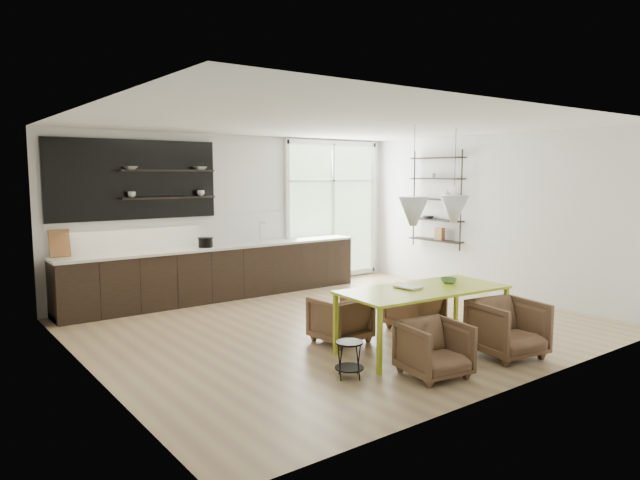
{
  "coord_description": "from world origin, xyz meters",
  "views": [
    {
      "loc": [
        -5.13,
        -6.33,
        2.21
      ],
      "look_at": [
        0.07,
        0.6,
        1.19
      ],
      "focal_mm": 32.0,
      "sensor_mm": 36.0,
      "label": 1
    }
  ],
  "objects": [
    {
      "name": "table_book",
      "position": [
        -0.18,
        -1.42,
        0.8
      ],
      "size": [
        0.26,
        0.34,
        0.03
      ],
      "primitive_type": "imported",
      "rotation": [
        0.0,
        0.0,
        0.08
      ],
      "color": "white",
      "rests_on": "dining_table"
    },
    {
      "name": "armchair_front_left",
      "position": [
        -0.53,
        -2.27,
        0.3
      ],
      "size": [
        0.74,
        0.76,
        0.61
      ],
      "primitive_type": "imported",
      "rotation": [
        0.0,
        0.0,
        -0.16
      ],
      "color": "brown",
      "rests_on": "ground"
    },
    {
      "name": "armchair_back_left",
      "position": [
        -0.53,
        -0.65,
        0.31
      ],
      "size": [
        0.7,
        0.72,
        0.61
      ],
      "primitive_type": "imported",
      "rotation": [
        0.0,
        0.0,
        3.22
      ],
      "color": "brown",
      "rests_on": "ground"
    },
    {
      "name": "armchair_front_right",
      "position": [
        0.7,
        -2.33,
        0.34
      ],
      "size": [
        0.85,
        0.87,
        0.69
      ],
      "primitive_type": "imported",
      "rotation": [
        0.0,
        0.0,
        -0.17
      ],
      "color": "brown",
      "rests_on": "ground"
    },
    {
      "name": "table_bowl",
      "position": [
        0.61,
        -1.48,
        0.81
      ],
      "size": [
        0.28,
        0.28,
        0.07
      ],
      "primitive_type": "imported",
      "rotation": [
        0.0,
        0.0,
        -0.42
      ],
      "color": "#5B884F",
      "rests_on": "dining_table"
    },
    {
      "name": "room",
      "position": [
        0.58,
        1.1,
        1.46
      ],
      "size": [
        7.02,
        6.01,
        2.91
      ],
      "color": "tan",
      "rests_on": "ground"
    },
    {
      "name": "kitchen_run",
      "position": [
        -0.69,
        2.69,
        0.6
      ],
      "size": [
        5.54,
        0.69,
        2.75
      ],
      "color": "black",
      "rests_on": "ground"
    },
    {
      "name": "wire_stool",
      "position": [
        -1.3,
        -1.75,
        0.26
      ],
      "size": [
        0.32,
        0.32,
        0.4
      ],
      "rotation": [
        0.0,
        0.0,
        0.02
      ],
      "color": "black",
      "rests_on": "ground"
    },
    {
      "name": "right_shelving",
      "position": [
        3.36,
        1.17,
        1.65
      ],
      "size": [
        0.26,
        1.22,
        1.9
      ],
      "color": "black",
      "rests_on": "ground"
    },
    {
      "name": "dining_table",
      "position": [
        0.08,
        -1.53,
        0.73
      ],
      "size": [
        2.21,
        1.14,
        0.78
      ],
      "rotation": [
        0.0,
        0.0,
        -0.08
      ],
      "color": "#B2C525",
      "rests_on": "ground"
    },
    {
      "name": "armchair_back_right",
      "position": [
        0.7,
        -0.79,
        0.31
      ],
      "size": [
        0.7,
        0.72,
        0.61
      ],
      "primitive_type": "imported",
      "rotation": [
        0.0,
        0.0,
        3.21
      ],
      "color": "brown",
      "rests_on": "ground"
    }
  ]
}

